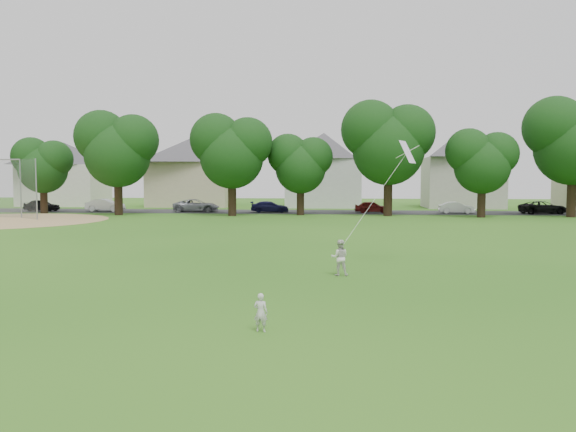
{
  "coord_description": "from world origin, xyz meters",
  "views": [
    {
      "loc": [
        1.75,
        -14.61,
        3.43
      ],
      "look_at": [
        0.25,
        2.0,
        2.3
      ],
      "focal_mm": 35.0,
      "sensor_mm": 36.0,
      "label": 1
    }
  ],
  "objects": [
    {
      "name": "tree_row",
      "position": [
        0.62,
        36.26,
        6.42
      ],
      "size": [
        84.03,
        7.76,
        10.83
      ],
      "color": "black",
      "rests_on": "ground"
    },
    {
      "name": "kite",
      "position": [
        3.1,
        6.27,
        2.68
      ],
      "size": [
        1.71,
        1.78,
        5.03
      ],
      "color": "white",
      "rests_on": "ground"
    },
    {
      "name": "house_row",
      "position": [
        1.17,
        52.0,
        5.26
      ],
      "size": [
        77.64,
        13.82,
        10.62
      ],
      "color": "silver",
      "rests_on": "ground"
    },
    {
      "name": "parked_cars",
      "position": [
        -3.97,
        41.0,
        0.62
      ],
      "size": [
        54.32,
        2.54,
        1.28
      ],
      "color": "black",
      "rests_on": "ground"
    },
    {
      "name": "ground",
      "position": [
        0.0,
        0.0,
        0.0
      ],
      "size": [
        160.0,
        160.0,
        0.0
      ],
      "primitive_type": "plane",
      "color": "#245914",
      "rests_on": "ground"
    },
    {
      "name": "street",
      "position": [
        0.0,
        42.0,
        0.01
      ],
      "size": [
        90.0,
        7.0,
        0.01
      ],
      "primitive_type": "cube",
      "color": "#2D2D30",
      "rests_on": "ground"
    },
    {
      "name": "older_boy",
      "position": [
        1.8,
        5.03,
        0.64
      ],
      "size": [
        0.63,
        0.5,
        1.27
      ],
      "primitive_type": "imported",
      "rotation": [
        0.0,
        0.0,
        3.17
      ],
      "color": "silver",
      "rests_on": "ground"
    },
    {
      "name": "toddler",
      "position": [
        0.03,
        -2.39,
        0.44
      ],
      "size": [
        0.34,
        0.25,
        0.88
      ],
      "primitive_type": "imported",
      "rotation": [
        0.0,
        0.0,
        3.01
      ],
      "color": "silver",
      "rests_on": "ground"
    }
  ]
}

